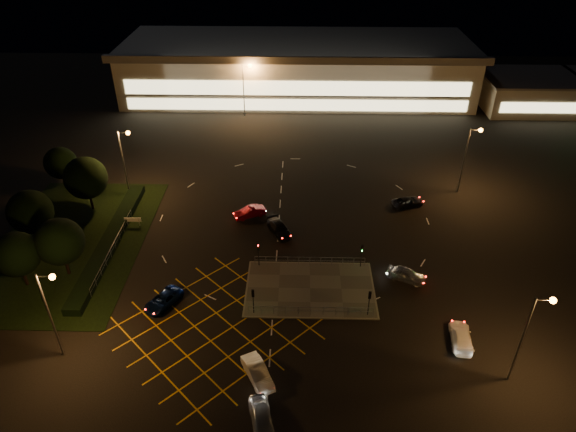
{
  "coord_description": "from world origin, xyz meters",
  "views": [
    {
      "loc": [
        0.51,
        -45.56,
        38.42
      ],
      "look_at": [
        -0.75,
        9.81,
        2.0
      ],
      "focal_mm": 32.0,
      "sensor_mm": 36.0,
      "label": 1
    }
  ],
  "objects_px": {
    "car_right_silver": "(406,275)",
    "car_circ_red": "(250,212)",
    "car_left_blue": "(163,300)",
    "car_approach_white": "(461,337)",
    "signal_se": "(369,298)",
    "signal_ne": "(362,251)",
    "car_queue_white": "(258,373)",
    "car_far_dkgrey": "(279,228)",
    "signal_nw": "(259,250)",
    "signal_sw": "(253,297)",
    "car_near_silver": "(261,418)",
    "car_east_grey": "(408,202)"
  },
  "relations": [
    {
      "from": "signal_nw",
      "to": "car_far_dkgrey",
      "type": "bearing_deg",
      "value": 72.37
    },
    {
      "from": "car_east_grey",
      "to": "car_approach_white",
      "type": "xyz_separation_m",
      "value": [
        0.84,
        -25.37,
        0.07
      ]
    },
    {
      "from": "car_left_blue",
      "to": "car_circ_red",
      "type": "bearing_deg",
      "value": 95.56
    },
    {
      "from": "car_approach_white",
      "to": "car_queue_white",
      "type": "bearing_deg",
      "value": 20.74
    },
    {
      "from": "signal_sw",
      "to": "car_east_grey",
      "type": "relative_size",
      "value": 0.7
    },
    {
      "from": "car_near_silver",
      "to": "car_circ_red",
      "type": "xyz_separation_m",
      "value": [
        -3.7,
        31.73,
        -0.05
      ]
    },
    {
      "from": "car_circ_red",
      "to": "car_east_grey",
      "type": "relative_size",
      "value": 0.95
    },
    {
      "from": "car_approach_white",
      "to": "car_right_silver",
      "type": "bearing_deg",
      "value": -61.22
    },
    {
      "from": "car_queue_white",
      "to": "signal_se",
      "type": "bearing_deg",
      "value": 10.0
    },
    {
      "from": "signal_ne",
      "to": "car_right_silver",
      "type": "xyz_separation_m",
      "value": [
        5.0,
        -2.12,
        -1.62
      ]
    },
    {
      "from": "car_queue_white",
      "to": "car_east_grey",
      "type": "bearing_deg",
      "value": 30.54
    },
    {
      "from": "car_queue_white",
      "to": "car_far_dkgrey",
      "type": "bearing_deg",
      "value": 59.7
    },
    {
      "from": "car_queue_white",
      "to": "car_right_silver",
      "type": "xyz_separation_m",
      "value": [
        15.97,
        14.28,
        -0.01
      ]
    },
    {
      "from": "car_circ_red",
      "to": "car_east_grey",
      "type": "height_order",
      "value": "car_circ_red"
    },
    {
      "from": "car_near_silver",
      "to": "car_queue_white",
      "type": "xyz_separation_m",
      "value": [
        -0.66,
        4.7,
        -0.01
      ]
    },
    {
      "from": "car_far_dkgrey",
      "to": "car_circ_red",
      "type": "bearing_deg",
      "value": 110.65
    },
    {
      "from": "signal_ne",
      "to": "car_approach_white",
      "type": "height_order",
      "value": "signal_ne"
    },
    {
      "from": "car_east_grey",
      "to": "car_approach_white",
      "type": "distance_m",
      "value": 25.38
    },
    {
      "from": "signal_sw",
      "to": "car_right_silver",
      "type": "bearing_deg",
      "value": -160.96
    },
    {
      "from": "signal_sw",
      "to": "signal_ne",
      "type": "bearing_deg",
      "value": -146.35
    },
    {
      "from": "car_right_silver",
      "to": "car_circ_red",
      "type": "distance_m",
      "value": 22.89
    },
    {
      "from": "signal_ne",
      "to": "car_east_grey",
      "type": "bearing_deg",
      "value": 60.22
    },
    {
      "from": "signal_ne",
      "to": "car_queue_white",
      "type": "relative_size",
      "value": 0.69
    },
    {
      "from": "signal_ne",
      "to": "car_east_grey",
      "type": "xyz_separation_m",
      "value": [
        7.95,
        13.89,
        -1.74
      ]
    },
    {
      "from": "car_far_dkgrey",
      "to": "car_right_silver",
      "type": "bearing_deg",
      "value": -58.31
    },
    {
      "from": "signal_sw",
      "to": "signal_se",
      "type": "xyz_separation_m",
      "value": [
        12.0,
        0.0,
        0.0
      ]
    },
    {
      "from": "car_far_dkgrey",
      "to": "car_east_grey",
      "type": "distance_m",
      "value": 19.12
    },
    {
      "from": "car_circ_red",
      "to": "car_approach_white",
      "type": "distance_m",
      "value": 31.75
    },
    {
      "from": "car_far_dkgrey",
      "to": "car_queue_white",
      "type": "bearing_deg",
      "value": -120.0
    },
    {
      "from": "car_far_dkgrey",
      "to": "car_right_silver",
      "type": "relative_size",
      "value": 1.1
    },
    {
      "from": "signal_nw",
      "to": "car_far_dkgrey",
      "type": "height_order",
      "value": "signal_nw"
    },
    {
      "from": "signal_se",
      "to": "car_far_dkgrey",
      "type": "relative_size",
      "value": 0.66
    },
    {
      "from": "signal_ne",
      "to": "car_circ_red",
      "type": "bearing_deg",
      "value": 142.82
    },
    {
      "from": "signal_nw",
      "to": "car_near_silver",
      "type": "distance_m",
      "value": 21.23
    },
    {
      "from": "car_left_blue",
      "to": "car_approach_white",
      "type": "xyz_separation_m",
      "value": [
        30.58,
        -4.62,
        0.04
      ]
    },
    {
      "from": "car_right_silver",
      "to": "car_circ_red",
      "type": "relative_size",
      "value": 1.01
    },
    {
      "from": "signal_se",
      "to": "signal_ne",
      "type": "height_order",
      "value": "same"
    },
    {
      "from": "signal_sw",
      "to": "signal_ne",
      "type": "xyz_separation_m",
      "value": [
        12.0,
        7.99,
        0.0
      ]
    },
    {
      "from": "car_east_grey",
      "to": "signal_nw",
      "type": "bearing_deg",
      "value": 106.85
    },
    {
      "from": "signal_sw",
      "to": "signal_ne",
      "type": "relative_size",
      "value": 1.0
    },
    {
      "from": "signal_sw",
      "to": "car_far_dkgrey",
      "type": "relative_size",
      "value": 0.66
    },
    {
      "from": "car_far_dkgrey",
      "to": "car_approach_white",
      "type": "distance_m",
      "value": 26.11
    },
    {
      "from": "signal_sw",
      "to": "car_east_grey",
      "type": "bearing_deg",
      "value": -132.36
    },
    {
      "from": "signal_sw",
      "to": "car_near_silver",
      "type": "bearing_deg",
      "value": 97.32
    },
    {
      "from": "car_circ_red",
      "to": "car_approach_white",
      "type": "bearing_deg",
      "value": 20.22
    },
    {
      "from": "car_far_dkgrey",
      "to": "car_circ_red",
      "type": "relative_size",
      "value": 1.11
    },
    {
      "from": "car_queue_white",
      "to": "car_approach_white",
      "type": "relative_size",
      "value": 0.96
    },
    {
      "from": "signal_ne",
      "to": "car_right_silver",
      "type": "distance_m",
      "value": 5.66
    },
    {
      "from": "signal_nw",
      "to": "car_right_silver",
      "type": "distance_m",
      "value": 17.2
    },
    {
      "from": "car_left_blue",
      "to": "car_queue_white",
      "type": "bearing_deg",
      "value": -11.83
    }
  ]
}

